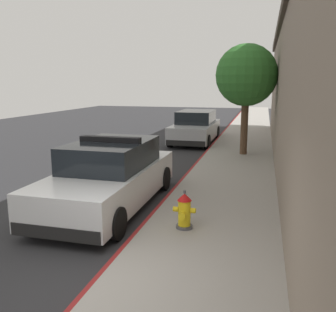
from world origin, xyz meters
name	(u,v)px	position (x,y,z in m)	size (l,w,h in m)	color
ground_plane	(98,154)	(-4.69, 10.00, -0.10)	(28.16, 60.00, 0.20)	#2B2B2D
sidewalk_pavement	(238,157)	(1.31, 10.00, 0.07)	(2.63, 60.00, 0.14)	#9E9991
curb_painted_edge	(204,155)	(-0.04, 10.00, 0.07)	(0.08, 60.00, 0.14)	maroon
police_cruiser	(110,176)	(-1.26, 3.57, 0.74)	(1.94, 4.84, 1.68)	white
parked_car_silver_ahead	(196,127)	(-1.08, 13.65, 0.74)	(1.94, 4.84, 1.56)	#B2B5BA
fire_hydrant	(184,211)	(0.80, 2.37, 0.49)	(0.44, 0.40, 0.76)	#4C4C51
street_tree	(246,76)	(1.47, 10.36, 3.18)	(2.36, 2.36, 4.25)	brown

